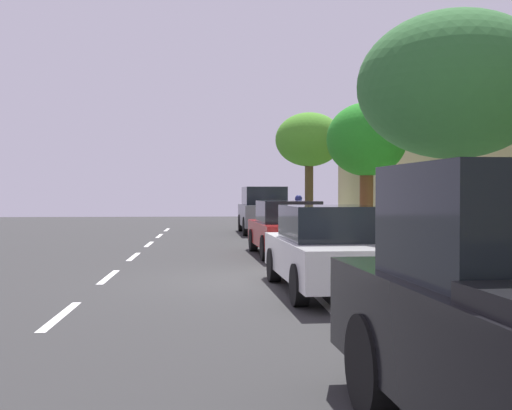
{
  "coord_description": "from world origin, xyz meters",
  "views": [
    {
      "loc": [
        -0.99,
        -12.63,
        1.75
      ],
      "look_at": [
        0.59,
        10.76,
        1.29
      ],
      "focal_mm": 45.05,
      "sensor_mm": 36.0,
      "label": 1
    }
  ],
  "objects_px": {
    "parked_sedan_red_far": "(288,228)",
    "street_tree_far_end": "(367,141)",
    "fire_hydrant": "(361,241)",
    "parked_sedan_white_mid": "(331,249)",
    "street_tree_corner": "(309,141)",
    "street_tree_mid_block": "(454,86)",
    "cyclist_with_backpack": "(299,214)",
    "parked_suv_grey_farthest": "(263,209)",
    "bicycle_at_curb": "(291,232)"
  },
  "relations": [
    {
      "from": "parked_sedan_white_mid",
      "to": "fire_hydrant",
      "type": "xyz_separation_m",
      "value": [
        1.58,
        4.45,
        -0.2
      ]
    },
    {
      "from": "cyclist_with_backpack",
      "to": "street_tree_mid_block",
      "type": "distance_m",
      "value": 10.71
    },
    {
      "from": "street_tree_corner",
      "to": "cyclist_with_backpack",
      "type": "bearing_deg",
      "value": -101.05
    },
    {
      "from": "bicycle_at_curb",
      "to": "fire_hydrant",
      "type": "xyz_separation_m",
      "value": [
        0.9,
        -6.81,
        0.18
      ]
    },
    {
      "from": "street_tree_far_end",
      "to": "street_tree_corner",
      "type": "xyz_separation_m",
      "value": [
        0.0,
        11.27,
        0.93
      ]
    },
    {
      "from": "street_tree_corner",
      "to": "street_tree_mid_block",
      "type": "bearing_deg",
      "value": -90.0
    },
    {
      "from": "parked_sedan_white_mid",
      "to": "street_tree_mid_block",
      "type": "bearing_deg",
      "value": 13.55
    },
    {
      "from": "parked_sedan_white_mid",
      "to": "bicycle_at_curb",
      "type": "relative_size",
      "value": 3.39
    },
    {
      "from": "parked_sedan_white_mid",
      "to": "fire_hydrant",
      "type": "height_order",
      "value": "parked_sedan_white_mid"
    },
    {
      "from": "parked_sedan_red_far",
      "to": "street_tree_corner",
      "type": "bearing_deg",
      "value": 78.68
    },
    {
      "from": "street_tree_corner",
      "to": "fire_hydrant",
      "type": "xyz_separation_m",
      "value": [
        -0.85,
        -14.21,
        -3.63
      ]
    },
    {
      "from": "parked_sedan_white_mid",
      "to": "bicycle_at_curb",
      "type": "distance_m",
      "value": 11.29
    },
    {
      "from": "bicycle_at_curb",
      "to": "parked_sedan_white_mid",
      "type": "bearing_deg",
      "value": -93.48
    },
    {
      "from": "parked_sedan_red_far",
      "to": "street_tree_far_end",
      "type": "xyz_separation_m",
      "value": [
        2.42,
        0.82,
        2.5
      ]
    },
    {
      "from": "fire_hydrant",
      "to": "parked_sedan_white_mid",
      "type": "bearing_deg",
      "value": -109.53
    },
    {
      "from": "bicycle_at_curb",
      "to": "street_tree_corner",
      "type": "bearing_deg",
      "value": 76.74
    },
    {
      "from": "street_tree_mid_block",
      "to": "street_tree_far_end",
      "type": "distance_m",
      "value": 6.82
    },
    {
      "from": "parked_sedan_red_far",
      "to": "street_tree_far_end",
      "type": "bearing_deg",
      "value": 18.78
    },
    {
      "from": "parked_suv_grey_farthest",
      "to": "cyclist_with_backpack",
      "type": "distance_m",
      "value": 5.43
    },
    {
      "from": "parked_sedan_red_far",
      "to": "street_tree_mid_block",
      "type": "distance_m",
      "value": 7.11
    },
    {
      "from": "parked_sedan_white_mid",
      "to": "street_tree_far_end",
      "type": "distance_m",
      "value": 8.17
    },
    {
      "from": "bicycle_at_curb",
      "to": "street_tree_far_end",
      "type": "distance_m",
      "value": 5.13
    },
    {
      "from": "bicycle_at_curb",
      "to": "parked_suv_grey_farthest",
      "type": "bearing_deg",
      "value": 96.83
    },
    {
      "from": "bicycle_at_curb",
      "to": "fire_hydrant",
      "type": "bearing_deg",
      "value": -82.51
    },
    {
      "from": "fire_hydrant",
      "to": "street_tree_far_end",
      "type": "bearing_deg",
      "value": 73.87
    },
    {
      "from": "parked_sedan_white_mid",
      "to": "cyclist_with_backpack",
      "type": "relative_size",
      "value": 2.69
    },
    {
      "from": "cyclist_with_backpack",
      "to": "street_tree_far_end",
      "type": "relative_size",
      "value": 0.39
    },
    {
      "from": "cyclist_with_backpack",
      "to": "bicycle_at_curb",
      "type": "bearing_deg",
      "value": 116.67
    },
    {
      "from": "parked_sedan_red_far",
      "to": "bicycle_at_curb",
      "type": "bearing_deg",
      "value": 81.8
    },
    {
      "from": "parked_sedan_red_far",
      "to": "street_tree_mid_block",
      "type": "bearing_deg",
      "value": -67.97
    },
    {
      "from": "cyclist_with_backpack",
      "to": "street_tree_corner",
      "type": "xyz_separation_m",
      "value": [
        1.53,
        7.83,
        3.17
      ]
    },
    {
      "from": "parked_sedan_red_far",
      "to": "fire_hydrant",
      "type": "height_order",
      "value": "parked_sedan_red_far"
    },
    {
      "from": "bicycle_at_curb",
      "to": "street_tree_far_end",
      "type": "bearing_deg",
      "value": -65.73
    },
    {
      "from": "parked_suv_grey_farthest",
      "to": "street_tree_far_end",
      "type": "xyz_separation_m",
      "value": [
        2.34,
        -8.81,
        2.22
      ]
    },
    {
      "from": "cyclist_with_backpack",
      "to": "street_tree_corner",
      "type": "relative_size",
      "value": 0.31
    },
    {
      "from": "parked_suv_grey_farthest",
      "to": "street_tree_far_end",
      "type": "bearing_deg",
      "value": -75.15
    },
    {
      "from": "parked_sedan_white_mid",
      "to": "street_tree_mid_block",
      "type": "relative_size",
      "value": 0.9
    },
    {
      "from": "street_tree_corner",
      "to": "parked_sedan_red_far",
      "type": "bearing_deg",
      "value": -101.32
    },
    {
      "from": "parked_sedan_white_mid",
      "to": "street_tree_corner",
      "type": "xyz_separation_m",
      "value": [
        2.43,
        18.67,
        3.43
      ]
    },
    {
      "from": "parked_sedan_red_far",
      "to": "bicycle_at_curb",
      "type": "distance_m",
      "value": 4.76
    },
    {
      "from": "cyclist_with_backpack",
      "to": "street_tree_far_end",
      "type": "xyz_separation_m",
      "value": [
        1.53,
        -3.44,
        2.24
      ]
    },
    {
      "from": "parked_sedan_white_mid",
      "to": "parked_sedan_red_far",
      "type": "height_order",
      "value": "same"
    },
    {
      "from": "bicycle_at_curb",
      "to": "cyclist_with_backpack",
      "type": "distance_m",
      "value": 0.8
    },
    {
      "from": "fire_hydrant",
      "to": "parked_sedan_red_far",
      "type": "bearing_deg",
      "value": 126.63
    },
    {
      "from": "bicycle_at_curb",
      "to": "street_tree_corner",
      "type": "distance_m",
      "value": 8.51
    },
    {
      "from": "parked_sedan_white_mid",
      "to": "cyclist_with_backpack",
      "type": "height_order",
      "value": "cyclist_with_backpack"
    },
    {
      "from": "street_tree_corner",
      "to": "fire_hydrant",
      "type": "distance_m",
      "value": 14.69
    },
    {
      "from": "street_tree_mid_block",
      "to": "fire_hydrant",
      "type": "bearing_deg",
      "value": 102.38
    },
    {
      "from": "bicycle_at_curb",
      "to": "street_tree_mid_block",
      "type": "distance_m",
      "value": 11.33
    },
    {
      "from": "street_tree_far_end",
      "to": "fire_hydrant",
      "type": "distance_m",
      "value": 4.08
    }
  ]
}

